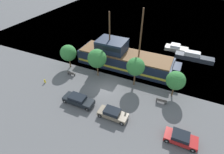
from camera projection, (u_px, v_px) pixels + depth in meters
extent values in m
plane|color=#5B5B5E|center=(107.00, 89.00, 30.31)|extent=(160.00, 160.00, 0.00)
plane|color=slate|center=(161.00, 16.00, 62.39)|extent=(80.00, 80.00, 0.00)
cube|color=#192338|center=(125.00, 60.00, 35.25)|extent=(18.81, 5.49, 2.75)
cube|color=gold|center=(124.00, 62.00, 35.49)|extent=(18.44, 5.57, 0.45)
cube|color=#192338|center=(176.00, 70.00, 31.66)|extent=(1.40, 3.02, 1.92)
cube|color=brown|center=(125.00, 54.00, 34.35)|extent=(18.06, 5.06, 0.25)
cube|color=#192338|center=(112.00, 45.00, 34.54)|extent=(5.64, 4.40, 2.26)
cube|color=black|center=(112.00, 44.00, 34.34)|extent=(5.36, 4.46, 0.81)
cylinder|color=#4C331E|center=(141.00, 34.00, 30.66)|extent=(0.28, 0.28, 8.95)
cylinder|color=#4C331E|center=(110.00, 32.00, 33.10)|extent=(0.28, 0.28, 7.61)
cube|color=#2D333D|center=(194.00, 58.00, 37.81)|extent=(7.87, 1.91, 0.96)
cube|color=silver|center=(192.00, 54.00, 37.45)|extent=(3.15, 1.49, 0.87)
cube|color=black|center=(197.00, 54.00, 37.14)|extent=(0.12, 1.34, 0.70)
cube|color=#B7B2A8|center=(176.00, 49.00, 41.38)|extent=(5.22, 2.40, 0.78)
cube|color=silver|center=(175.00, 46.00, 41.08)|extent=(2.09, 1.87, 0.66)
cube|color=black|center=(178.00, 46.00, 40.87)|extent=(0.12, 1.68, 0.53)
cube|color=black|center=(79.00, 100.00, 27.14)|extent=(4.96, 1.81, 0.72)
cube|color=black|center=(77.00, 97.00, 26.83)|extent=(2.58, 1.63, 0.47)
cylinder|color=black|center=(87.00, 109.00, 26.03)|extent=(0.64, 0.22, 0.64)
cylinder|color=gray|center=(87.00, 109.00, 26.03)|extent=(0.24, 0.25, 0.24)
cylinder|color=black|center=(93.00, 102.00, 27.22)|extent=(0.64, 0.22, 0.64)
cylinder|color=gray|center=(93.00, 102.00, 27.22)|extent=(0.24, 0.25, 0.24)
cylinder|color=black|center=(65.00, 101.00, 27.38)|extent=(0.64, 0.22, 0.64)
cylinder|color=gray|center=(65.00, 101.00, 27.38)|extent=(0.24, 0.25, 0.24)
cylinder|color=black|center=(71.00, 95.00, 28.57)|extent=(0.64, 0.22, 0.64)
cylinder|color=gray|center=(71.00, 95.00, 28.57)|extent=(0.24, 0.25, 0.24)
cube|color=#B21E1E|center=(181.00, 139.00, 21.81)|extent=(4.01, 1.93, 0.55)
cube|color=black|center=(181.00, 136.00, 21.53)|extent=(2.09, 1.73, 0.50)
cylinder|color=black|center=(193.00, 150.00, 20.78)|extent=(0.68, 0.22, 0.68)
cylinder|color=gray|center=(193.00, 150.00, 20.78)|extent=(0.26, 0.25, 0.26)
cylinder|color=black|center=(194.00, 138.00, 22.05)|extent=(0.68, 0.22, 0.68)
cylinder|color=gray|center=(194.00, 138.00, 22.05)|extent=(0.26, 0.25, 0.26)
cylinder|color=black|center=(167.00, 141.00, 21.80)|extent=(0.68, 0.22, 0.68)
cylinder|color=gray|center=(167.00, 141.00, 21.80)|extent=(0.26, 0.25, 0.26)
cylinder|color=black|center=(169.00, 130.00, 23.07)|extent=(0.68, 0.22, 0.68)
cylinder|color=gray|center=(169.00, 130.00, 23.07)|extent=(0.26, 0.25, 0.26)
cube|color=#7F705B|center=(113.00, 114.00, 24.94)|extent=(4.33, 1.74, 0.60)
cube|color=black|center=(112.00, 111.00, 24.64)|extent=(2.25, 1.56, 0.55)
cylinder|color=black|center=(122.00, 123.00, 23.93)|extent=(0.67, 0.22, 0.67)
cylinder|color=gray|center=(122.00, 123.00, 23.93)|extent=(0.25, 0.25, 0.25)
cylinder|color=black|center=(126.00, 115.00, 25.07)|extent=(0.67, 0.22, 0.67)
cylinder|color=gray|center=(126.00, 115.00, 25.07)|extent=(0.25, 0.25, 0.25)
cylinder|color=black|center=(100.00, 115.00, 25.06)|extent=(0.67, 0.22, 0.67)
cylinder|color=gray|center=(100.00, 115.00, 25.06)|extent=(0.25, 0.25, 0.25)
cylinder|color=black|center=(105.00, 108.00, 26.20)|extent=(0.67, 0.22, 0.67)
cylinder|color=gray|center=(105.00, 108.00, 26.20)|extent=(0.25, 0.25, 0.25)
cylinder|color=yellow|center=(45.00, 82.00, 31.47)|extent=(0.22, 0.22, 0.56)
sphere|color=yellow|center=(44.00, 80.00, 31.26)|extent=(0.25, 0.25, 0.25)
cylinder|color=yellow|center=(44.00, 81.00, 31.51)|extent=(0.10, 0.09, 0.09)
cylinder|color=yellow|center=(46.00, 82.00, 31.40)|extent=(0.10, 0.09, 0.09)
cube|color=#4C4742|center=(71.00, 73.00, 33.28)|extent=(1.53, 0.45, 0.05)
cube|color=#4C4742|center=(71.00, 73.00, 33.01)|extent=(1.53, 0.06, 0.40)
cube|color=#2D2D2D|center=(68.00, 73.00, 33.65)|extent=(0.12, 0.36, 0.40)
cube|color=#2D2D2D|center=(75.00, 75.00, 33.18)|extent=(0.12, 0.36, 0.40)
cube|color=#4C4742|center=(162.00, 101.00, 27.37)|extent=(1.65, 0.45, 0.05)
cube|color=#4C4742|center=(162.00, 100.00, 27.09)|extent=(1.65, 0.06, 0.40)
cube|color=#2D2D2D|center=(156.00, 100.00, 27.76)|extent=(0.12, 0.36, 0.40)
cube|color=#2D2D2D|center=(166.00, 103.00, 27.25)|extent=(0.12, 0.36, 0.40)
cylinder|color=brown|center=(70.00, 63.00, 35.31)|extent=(0.24, 0.24, 1.87)
sphere|color=#337A38|center=(68.00, 53.00, 33.95)|extent=(3.16, 3.16, 3.16)
cylinder|color=brown|center=(98.00, 70.00, 32.78)|extent=(0.24, 0.24, 2.28)
sphere|color=#337A38|center=(97.00, 59.00, 31.23)|extent=(3.44, 3.44, 3.44)
cylinder|color=brown|center=(134.00, 79.00, 30.46)|extent=(0.24, 0.24, 2.52)
sphere|color=#337A38|center=(136.00, 67.00, 28.92)|extent=(3.09, 3.09, 3.09)
cylinder|color=brown|center=(173.00, 91.00, 28.40)|extent=(0.24, 0.24, 1.85)
sphere|color=#337A38|center=(176.00, 80.00, 27.08)|extent=(3.00, 3.00, 3.00)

